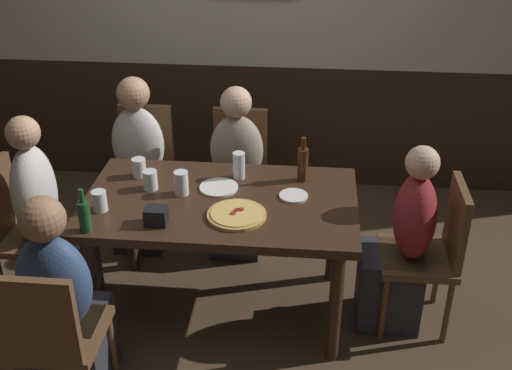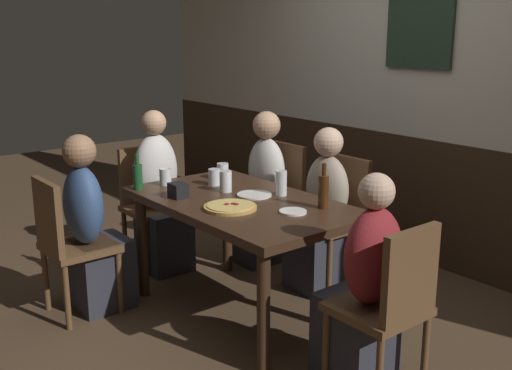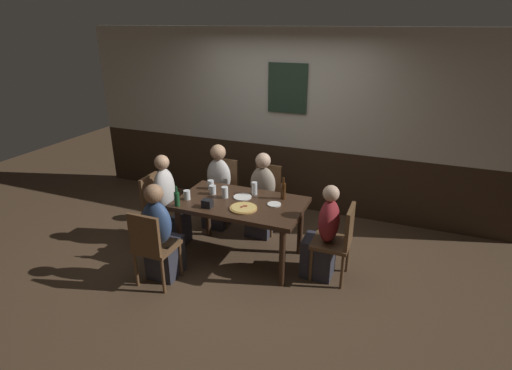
# 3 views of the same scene
# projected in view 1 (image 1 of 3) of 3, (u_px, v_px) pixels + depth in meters

# --- Properties ---
(ground_plane) EXTENTS (12.00, 12.00, 0.00)m
(ground_plane) POSITION_uv_depth(u_px,v_px,m) (224.00, 307.00, 3.73)
(ground_plane) COLOR #4C3826
(wall_back) EXTENTS (6.40, 0.13, 2.60)m
(wall_back) POSITION_uv_depth(u_px,v_px,m) (251.00, 17.00, 4.54)
(wall_back) COLOR #332316
(wall_back) RESTS_ON ground_plane
(dining_table) EXTENTS (1.46, 0.85, 0.74)m
(dining_table) POSITION_uv_depth(u_px,v_px,m) (221.00, 214.00, 3.42)
(dining_table) COLOR #382316
(dining_table) RESTS_ON ground_plane
(chair_mid_far) EXTENTS (0.40, 0.40, 0.88)m
(chair_mid_far) POSITION_uv_depth(u_px,v_px,m) (239.00, 168.00, 4.22)
(chair_mid_far) COLOR brown
(chair_mid_far) RESTS_ON ground_plane
(chair_left_near) EXTENTS (0.40, 0.40, 0.88)m
(chair_left_near) POSITION_uv_depth(u_px,v_px,m) (52.00, 334.00, 2.81)
(chair_left_near) COLOR brown
(chair_left_near) RESTS_ON ground_plane
(chair_left_far) EXTENTS (0.40, 0.40, 0.88)m
(chair_left_far) POSITION_uv_depth(u_px,v_px,m) (145.00, 164.00, 4.28)
(chair_left_far) COLOR brown
(chair_left_far) RESTS_ON ground_plane
(chair_head_east) EXTENTS (0.40, 0.40, 0.88)m
(chair_head_east) POSITION_uv_depth(u_px,v_px,m) (432.00, 248.00, 3.40)
(chair_head_east) COLOR brown
(chair_head_east) RESTS_ON ground_plane
(chair_head_west) EXTENTS (0.40, 0.40, 0.88)m
(chair_head_west) POSITION_uv_depth(u_px,v_px,m) (22.00, 227.00, 3.58)
(chair_head_west) COLOR brown
(chair_head_west) RESTS_ON ground_plane
(person_mid_far) EXTENTS (0.34, 0.37, 1.11)m
(person_mid_far) POSITION_uv_depth(u_px,v_px,m) (236.00, 183.00, 4.10)
(person_mid_far) COLOR #2D2D38
(person_mid_far) RESTS_ON ground_plane
(person_left_near) EXTENTS (0.34, 0.37, 1.13)m
(person_left_near) POSITION_uv_depth(u_px,v_px,m) (65.00, 314.00, 2.96)
(person_left_near) COLOR #2D2D38
(person_left_near) RESTS_ON ground_plane
(person_left_far) EXTENTS (0.34, 0.37, 1.15)m
(person_left_far) POSITION_uv_depth(u_px,v_px,m) (139.00, 176.00, 4.14)
(person_left_far) COLOR #2D2D38
(person_left_far) RESTS_ON ground_plane
(person_head_east) EXTENTS (0.37, 0.34, 1.10)m
(person_head_east) POSITION_uv_depth(u_px,v_px,m) (400.00, 253.00, 3.43)
(person_head_east) COLOR #2D2D38
(person_head_east) RESTS_ON ground_plane
(person_head_west) EXTENTS (0.37, 0.34, 1.18)m
(person_head_west) POSITION_uv_depth(u_px,v_px,m) (49.00, 229.00, 3.57)
(person_head_west) COLOR #2D2D38
(person_head_west) RESTS_ON ground_plane
(pizza) EXTENTS (0.31, 0.31, 0.03)m
(pizza) POSITION_uv_depth(u_px,v_px,m) (237.00, 215.00, 3.21)
(pizza) COLOR tan
(pizza) RESTS_ON dining_table
(beer_glass_tall) EXTENTS (0.07, 0.07, 0.16)m
(beer_glass_tall) POSITION_uv_depth(u_px,v_px,m) (239.00, 167.00, 3.55)
(beer_glass_tall) COLOR silver
(beer_glass_tall) RESTS_ON dining_table
(tumbler_water) EXTENTS (0.08, 0.08, 0.11)m
(tumbler_water) POSITION_uv_depth(u_px,v_px,m) (139.00, 169.00, 3.58)
(tumbler_water) COLOR silver
(tumbler_water) RESTS_ON dining_table
(beer_glass_half) EXTENTS (0.08, 0.08, 0.11)m
(beer_glass_half) POSITION_uv_depth(u_px,v_px,m) (100.00, 202.00, 3.25)
(beer_glass_half) COLOR silver
(beer_glass_half) RESTS_ON dining_table
(pint_glass_stout) EXTENTS (0.08, 0.08, 0.11)m
(pint_glass_stout) POSITION_uv_depth(u_px,v_px,m) (150.00, 181.00, 3.45)
(pint_glass_stout) COLOR silver
(pint_glass_stout) RESTS_ON dining_table
(highball_clear) EXTENTS (0.08, 0.08, 0.13)m
(highball_clear) POSITION_uv_depth(u_px,v_px,m) (181.00, 185.00, 3.40)
(highball_clear) COLOR silver
(highball_clear) RESTS_ON dining_table
(beer_bottle_green) EXTENTS (0.06, 0.06, 0.23)m
(beer_bottle_green) POSITION_uv_depth(u_px,v_px,m) (84.00, 215.00, 3.06)
(beer_bottle_green) COLOR #194723
(beer_bottle_green) RESTS_ON dining_table
(beer_bottle_brown) EXTENTS (0.06, 0.06, 0.26)m
(beer_bottle_brown) POSITION_uv_depth(u_px,v_px,m) (303.00, 163.00, 3.51)
(beer_bottle_brown) COLOR #42230F
(beer_bottle_brown) RESTS_ON dining_table
(plate_white_large) EXTENTS (0.21, 0.21, 0.01)m
(plate_white_large) POSITION_uv_depth(u_px,v_px,m) (219.00, 187.00, 3.47)
(plate_white_large) COLOR white
(plate_white_large) RESTS_ON dining_table
(plate_white_small) EXTENTS (0.16, 0.16, 0.01)m
(plate_white_small) POSITION_uv_depth(u_px,v_px,m) (293.00, 196.00, 3.39)
(plate_white_small) COLOR white
(plate_white_small) RESTS_ON dining_table
(condiment_caddy) EXTENTS (0.11, 0.09, 0.09)m
(condiment_caddy) POSITION_uv_depth(u_px,v_px,m) (156.00, 216.00, 3.14)
(condiment_caddy) COLOR black
(condiment_caddy) RESTS_ON dining_table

